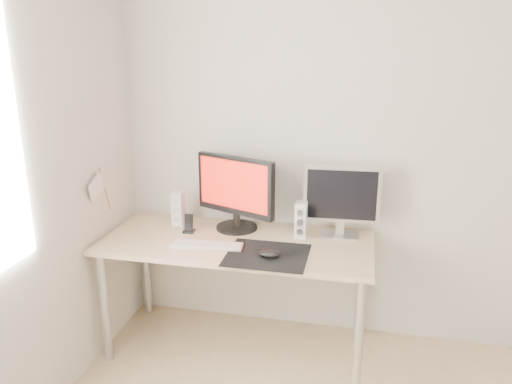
{
  "coord_description": "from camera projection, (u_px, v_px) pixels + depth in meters",
  "views": [
    {
      "loc": [
        -0.22,
        -1.29,
        1.86
      ],
      "look_at": [
        -0.83,
        1.47,
        1.01
      ],
      "focal_mm": 35.0,
      "sensor_mm": 36.0,
      "label": 1
    }
  ],
  "objects": [
    {
      "name": "wall_back",
      "position": [
        402.0,
        149.0,
        2.97
      ],
      "size": [
        3.5,
        0.0,
        3.5
      ],
      "primitive_type": "plane",
      "rotation": [
        1.57,
        0.0,
        0.0
      ],
      "color": "silver",
      "rests_on": "ground"
    },
    {
      "name": "mousepad",
      "position": [
        267.0,
        255.0,
        2.76
      ],
      "size": [
        0.45,
        0.4,
        0.0
      ],
      "primitive_type": "cube",
      "color": "black",
      "rests_on": "desk"
    },
    {
      "name": "mouse",
      "position": [
        270.0,
        254.0,
        2.72
      ],
      "size": [
        0.12,
        0.07,
        0.04
      ],
      "primitive_type": "ellipsoid",
      "color": "black",
      "rests_on": "mousepad"
    },
    {
      "name": "desk",
      "position": [
        237.0,
        252.0,
        2.99
      ],
      "size": [
        1.6,
        0.7,
        0.73
      ],
      "color": "#D1B587",
      "rests_on": "ground"
    },
    {
      "name": "main_monitor",
      "position": [
        235.0,
        190.0,
        3.07
      ],
      "size": [
        0.53,
        0.34,
        0.47
      ],
      "color": "black",
      "rests_on": "desk"
    },
    {
      "name": "second_monitor",
      "position": [
        341.0,
        198.0,
        2.97
      ],
      "size": [
        0.45,
        0.17,
        0.43
      ],
      "color": "silver",
      "rests_on": "desk"
    },
    {
      "name": "speaker_left",
      "position": [
        178.0,
        208.0,
        3.19
      ],
      "size": [
        0.07,
        0.08,
        0.22
      ],
      "color": "white",
      "rests_on": "desk"
    },
    {
      "name": "speaker_right",
      "position": [
        301.0,
        220.0,
        2.99
      ],
      "size": [
        0.07,
        0.08,
        0.22
      ],
      "color": "white",
      "rests_on": "desk"
    },
    {
      "name": "keyboard",
      "position": [
        207.0,
        245.0,
        2.88
      ],
      "size": [
        0.43,
        0.15,
        0.02
      ],
      "color": "silver",
      "rests_on": "desk"
    },
    {
      "name": "phone_dock",
      "position": [
        189.0,
        227.0,
        3.08
      ],
      "size": [
        0.07,
        0.06,
        0.12
      ],
      "color": "black",
      "rests_on": "desk"
    },
    {
      "name": "pennant",
      "position": [
        99.0,
        188.0,
        2.91
      ],
      "size": [
        0.01,
        0.23,
        0.29
      ],
      "color": "#A57F54",
      "rests_on": "wall_left"
    }
  ]
}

